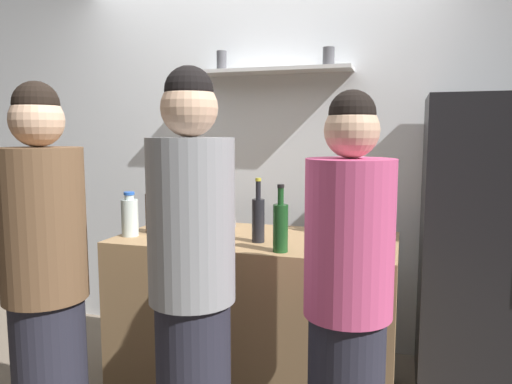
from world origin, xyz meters
The scene contains 13 objects.
back_wall_assembly centered at (0.00, 1.25, 1.30)m, with size 4.80×0.32×2.60m.
refrigerator centered at (1.43, 0.85, 0.83)m, with size 0.66×0.64×1.66m.
counter centered at (0.22, 0.48, 0.45)m, with size 1.51×0.75×0.89m, color #9E7A51.
baking_pan centered at (-0.15, 0.59, 0.92)m, with size 0.34×0.24×0.05m, color gray.
utensil_holder centered at (0.00, 0.34, 0.96)m, with size 0.12×0.12×0.22m.
wine_bottle_dark_glass centered at (0.27, 0.36, 1.02)m, with size 0.07×0.07×0.34m.
wine_bottle_pale_glass centered at (0.62, 0.68, 1.02)m, with size 0.07×0.07×0.32m.
wine_bottle_green_glass centered at (0.43, 0.19, 1.02)m, with size 0.07×0.07×0.33m.
wine_bottle_amber_glass centered at (-0.38, 0.42, 1.02)m, with size 0.08×0.08×0.33m.
water_bottle_plastic centered at (-0.46, 0.30, 1.00)m, with size 0.09×0.09×0.25m.
person_grey_hoodie centered at (0.21, -0.33, 0.85)m, with size 0.34×0.34×1.71m.
person_pink_top centered at (0.80, -0.19, 0.80)m, with size 0.34×0.34×1.62m.
person_brown_jacket centered at (-0.41, -0.43, 0.82)m, with size 0.34×0.34×1.67m.
Camera 1 is at (0.99, -2.02, 1.46)m, focal length 33.98 mm.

